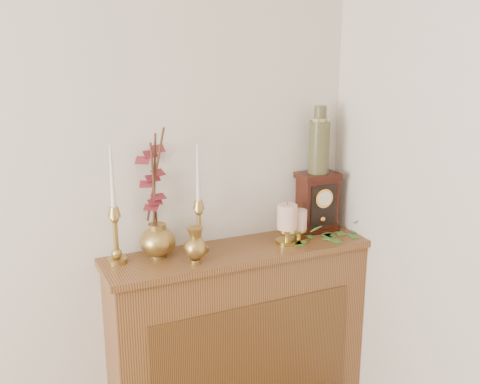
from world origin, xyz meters
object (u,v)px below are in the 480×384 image
ginger_jar (153,198)px  mantel_clock (317,202)px  ceramic_vase (319,143)px  candlestick_center (199,217)px  candlestick_left (115,226)px  bud_vase (195,246)px

ginger_jar → mantel_clock: (0.81, -0.02, -0.11)m
ceramic_vase → candlestick_center: bearing=-177.0°
candlestick_center → ginger_jar: bearing=165.0°
candlestick_left → ceramic_vase: 1.02m
candlestick_center → mantel_clock: 0.63m
candlestick_center → bud_vase: bearing=-117.9°
candlestick_left → candlestick_center: candlestick_left is taller
mantel_clock → ginger_jar: bearing=-180.0°
ginger_jar → bud_vase: bearing=-53.5°
ginger_jar → candlestick_left: bearing=-170.6°
candlestick_center → ceramic_vase: 0.69m
mantel_clock → ceramic_vase: 0.29m
bud_vase → ginger_jar: (-0.12, 0.17, 0.18)m
bud_vase → ceramic_vase: size_ratio=0.49×
candlestick_left → ceramic_vase: ceramic_vase is taller
candlestick_left → ginger_jar: 0.20m
candlestick_center → ginger_jar: ginger_jar is taller
ginger_jar → ceramic_vase: ceramic_vase is taller
bud_vase → ginger_jar: size_ratio=0.27×
candlestick_left → candlestick_center: (0.36, -0.02, -0.01)m
bud_vase → candlestick_center: bearing=62.1°
candlestick_center → ginger_jar: 0.22m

